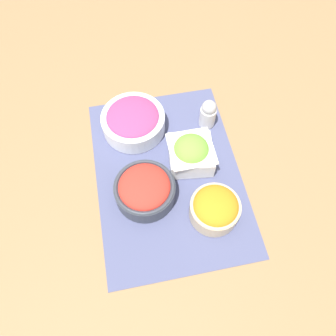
# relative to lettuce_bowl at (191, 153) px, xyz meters

# --- Properties ---
(ground_plane) EXTENTS (3.00, 3.00, 0.00)m
(ground_plane) POSITION_rel_lettuce_bowl_xyz_m (0.03, -0.07, -0.04)
(ground_plane) COLOR olive
(placemat) EXTENTS (0.53, 0.38, 0.00)m
(placemat) POSITION_rel_lettuce_bowl_xyz_m (0.03, -0.07, -0.04)
(placemat) COLOR #474C70
(placemat) RESTS_ON ground_plane
(lettuce_bowl) EXTENTS (0.12, 0.12, 0.08)m
(lettuce_bowl) POSITION_rel_lettuce_bowl_xyz_m (0.00, 0.00, 0.00)
(lettuce_bowl) COLOR white
(lettuce_bowl) RESTS_ON placemat
(carrot_bowl) EXTENTS (0.12, 0.12, 0.08)m
(carrot_bowl) POSITION_rel_lettuce_bowl_xyz_m (0.16, 0.02, -0.00)
(carrot_bowl) COLOR #C6B28E
(carrot_bowl) RESTS_ON placemat
(onion_bowl) EXTENTS (0.17, 0.17, 0.07)m
(onion_bowl) POSITION_rel_lettuce_bowl_xyz_m (-0.13, -0.13, -0.00)
(onion_bowl) COLOR silver
(onion_bowl) RESTS_ON placemat
(tomato_bowl) EXTENTS (0.15, 0.15, 0.07)m
(tomato_bowl) POSITION_rel_lettuce_bowl_xyz_m (0.08, -0.13, -0.00)
(tomato_bowl) COLOR #333842
(tomato_bowl) RESTS_ON placemat
(pepper_shaker) EXTENTS (0.04, 0.04, 0.09)m
(pepper_shaker) POSITION_rel_lettuce_bowl_xyz_m (-0.11, 0.07, 0.00)
(pepper_shaker) COLOR silver
(pepper_shaker) RESTS_ON placemat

